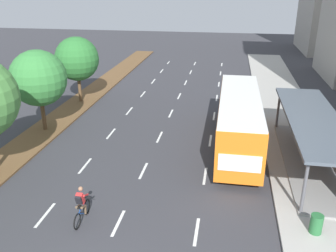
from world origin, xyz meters
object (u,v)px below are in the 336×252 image
object	(u,v)px
bus_shelter	(316,136)
cyclist	(81,206)
median_tree_third	(38,78)
median_tree_fourth	(77,59)
trash_bin	(316,224)
bus	(239,116)

from	to	relation	value
bus_shelter	cyclist	distance (m)	13.36
cyclist	median_tree_third	distance (m)	12.06
bus_shelter	median_tree_third	world-z (taller)	median_tree_third
median_tree_fourth	trash_bin	distance (m)	23.07
median_tree_third	trash_bin	world-z (taller)	median_tree_third
median_tree_third	trash_bin	xyz separation A→B (m)	(16.78, -8.80, -3.29)
bus_shelter	bus	world-z (taller)	bus
cyclist	median_tree_fourth	distance (m)	17.79
bus	trash_bin	xyz separation A→B (m)	(3.20, -8.48, -1.49)
cyclist	median_tree_fourth	world-z (taller)	median_tree_fourth
bus	median_tree_third	distance (m)	13.71
median_tree_third	median_tree_fourth	xyz separation A→B (m)	(-0.03, 6.64, -0.00)
bus	median_tree_third	world-z (taller)	median_tree_third
median_tree_third	median_tree_fourth	distance (m)	6.64
cyclist	median_tree_third	world-z (taller)	median_tree_third
bus	cyclist	xyz separation A→B (m)	(-6.87, -9.21, -1.28)
bus	trash_bin	distance (m)	9.19
cyclist	trash_bin	distance (m)	10.10
median_tree_fourth	trash_bin	world-z (taller)	median_tree_fourth
bus	cyclist	world-z (taller)	bus
median_tree_third	cyclist	bearing A→B (deg)	-54.84
bus	median_tree_fourth	size ratio (longest dim) A/B	2.01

